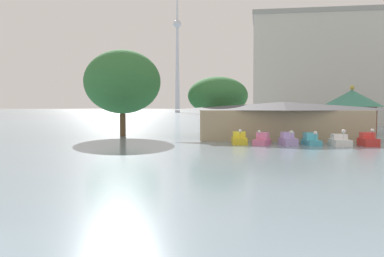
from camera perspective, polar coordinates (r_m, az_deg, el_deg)
pedal_boat_yellow at (r=44.96m, az=6.51°, el=-1.47°), size 1.89×2.88×1.66m
pedal_boat_pink at (r=44.43m, az=9.61°, el=-1.56°), size 1.99×2.58×1.60m
pedal_boat_lavender at (r=44.82m, az=13.05°, el=-1.51°), size 2.00×2.55×1.59m
pedal_boat_cyan at (r=45.45m, az=16.04°, el=-1.54°), size 1.94×3.08×1.55m
pedal_boat_white at (r=45.35m, az=19.65°, el=-1.63°), size 1.95×3.14×1.77m
pedal_boat_red at (r=46.20m, az=23.04°, el=-1.52°), size 1.82×2.54×1.83m
boathouse at (r=51.68m, az=12.45°, el=1.13°), size 21.09×8.07×4.62m
green_roof_pavilion at (r=67.61m, az=21.10°, el=2.53°), size 9.30×9.30×7.29m
shoreline_tree_tall_left at (r=57.37m, az=-9.54°, el=6.34°), size 10.36×10.36×11.74m
shoreline_tree_mid at (r=59.10m, az=3.56°, el=4.54°), size 8.52×8.52×8.31m
background_building_block at (r=101.37m, az=16.70°, el=7.73°), size 29.30×15.61×25.26m
distant_broadcast_tower at (r=318.49m, az=-2.03°, el=13.07°), size 5.84×5.84×142.83m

